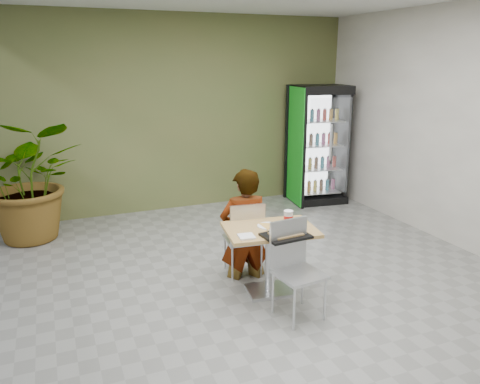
# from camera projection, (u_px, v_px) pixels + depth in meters

# --- Properties ---
(ground) EXTENTS (7.00, 7.00, 0.00)m
(ground) POSITION_uv_depth(u_px,v_px,m) (270.00, 297.00, 5.04)
(ground) COLOR gray
(ground) RESTS_ON ground
(room_envelope) EXTENTS (6.00, 7.00, 3.20)m
(room_envelope) POSITION_uv_depth(u_px,v_px,m) (273.00, 151.00, 4.60)
(room_envelope) COLOR silver
(room_envelope) RESTS_ON ground
(dining_table) EXTENTS (1.04, 0.80, 0.75)m
(dining_table) POSITION_uv_depth(u_px,v_px,m) (270.00, 247.00, 5.01)
(dining_table) COLOR tan
(dining_table) RESTS_ON ground
(chair_far) EXTENTS (0.45, 0.45, 0.92)m
(chair_far) POSITION_uv_depth(u_px,v_px,m) (245.00, 234.00, 5.38)
(chair_far) COLOR silver
(chair_far) RESTS_ON ground
(chair_near) EXTENTS (0.47, 0.48, 0.96)m
(chair_near) POSITION_uv_depth(u_px,v_px,m) (294.00, 261.00, 4.60)
(chair_near) COLOR silver
(chair_near) RESTS_ON ground
(seated_woman) EXTENTS (0.63, 0.44, 1.60)m
(seated_woman) POSITION_uv_depth(u_px,v_px,m) (244.00, 236.00, 5.43)
(seated_woman) COLOR black
(seated_woman) RESTS_ON ground
(pizza_plate) EXTENTS (0.34, 0.30, 0.03)m
(pizza_plate) POSITION_uv_depth(u_px,v_px,m) (269.00, 225.00, 4.99)
(pizza_plate) COLOR white
(pizza_plate) RESTS_ON dining_table
(soda_cup) EXTENTS (0.10, 0.10, 0.18)m
(soda_cup) POSITION_uv_depth(u_px,v_px,m) (288.00, 219.00, 4.96)
(soda_cup) COLOR white
(soda_cup) RESTS_ON dining_table
(napkin_stack) EXTENTS (0.17, 0.17, 0.02)m
(napkin_stack) POSITION_uv_depth(u_px,v_px,m) (246.00, 236.00, 4.69)
(napkin_stack) COLOR white
(napkin_stack) RESTS_ON dining_table
(cafeteria_tray) EXTENTS (0.48, 0.37, 0.03)m
(cafeteria_tray) POSITION_uv_depth(u_px,v_px,m) (286.00, 236.00, 4.70)
(cafeteria_tray) COLOR black
(cafeteria_tray) RESTS_ON dining_table
(beverage_fridge) EXTENTS (1.03, 0.84, 2.05)m
(beverage_fridge) POSITION_uv_depth(u_px,v_px,m) (318.00, 145.00, 8.23)
(beverage_fridge) COLOR black
(beverage_fridge) RESTS_ON ground
(potted_plant) EXTENTS (1.76, 1.59, 1.71)m
(potted_plant) POSITION_uv_depth(u_px,v_px,m) (30.00, 180.00, 6.48)
(potted_plant) COLOR #2C6829
(potted_plant) RESTS_ON ground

